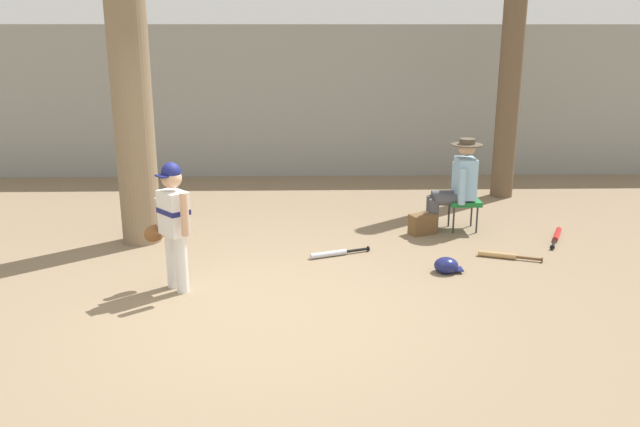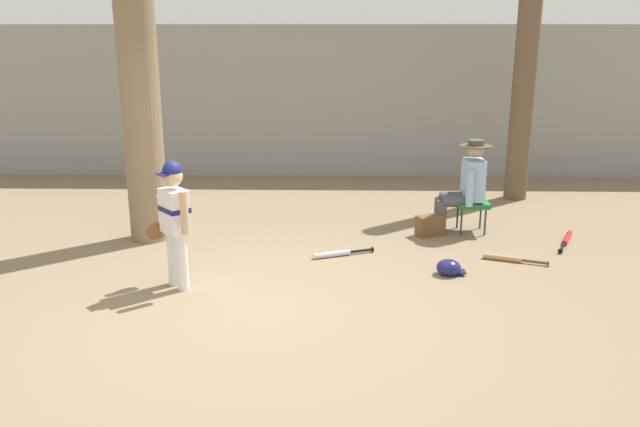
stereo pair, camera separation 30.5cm
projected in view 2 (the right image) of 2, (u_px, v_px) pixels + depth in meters
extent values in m
plane|color=#7F6B51|center=(257.00, 311.00, 6.06)|extent=(60.00, 60.00, 0.00)
cube|color=gray|center=(295.00, 101.00, 11.50)|extent=(18.00, 0.36, 2.61)
cone|color=#7F6B51|center=(151.00, 238.00, 8.19)|extent=(0.76, 0.76, 0.28)
cylinder|color=brown|center=(527.00, 53.00, 9.55)|extent=(0.34, 0.34, 4.39)
cone|color=brown|center=(514.00, 198.00, 10.14)|extent=(0.55, 0.55, 0.20)
cylinder|color=white|center=(182.00, 262.00, 6.50)|extent=(0.12, 0.12, 0.58)
cylinder|color=white|center=(173.00, 257.00, 6.64)|extent=(0.12, 0.12, 0.58)
cube|color=white|center=(175.00, 211.00, 6.43)|extent=(0.35, 0.36, 0.44)
cube|color=navy|center=(174.00, 209.00, 6.43)|extent=(0.36, 0.37, 0.05)
sphere|color=tan|center=(172.00, 176.00, 6.34)|extent=(0.20, 0.20, 0.20)
sphere|color=navy|center=(172.00, 170.00, 6.32)|extent=(0.19, 0.19, 0.19)
cube|color=navy|center=(164.00, 174.00, 6.27)|extent=(0.17, 0.17, 0.02)
cylinder|color=tan|center=(184.00, 213.00, 6.23)|extent=(0.11, 0.11, 0.42)
cylinder|color=tan|center=(162.00, 215.00, 6.58)|extent=(0.11, 0.11, 0.40)
ellipsoid|color=brown|center=(156.00, 231.00, 6.61)|extent=(0.24, 0.24, 0.18)
cube|color=#196B2D|center=(472.00, 203.00, 8.36)|extent=(0.41, 0.41, 0.06)
cylinder|color=#333338|center=(461.00, 221.00, 8.27)|extent=(0.02, 0.02, 0.38)
cylinder|color=#333338|center=(458.00, 214.00, 8.56)|extent=(0.02, 0.02, 0.38)
cylinder|color=#333338|center=(485.00, 221.00, 8.26)|extent=(0.02, 0.02, 0.38)
cylinder|color=#333338|center=(481.00, 214.00, 8.55)|extent=(0.02, 0.02, 0.38)
cylinder|color=#47474C|center=(441.00, 217.00, 8.32)|extent=(0.13, 0.13, 0.43)
cylinder|color=#47474C|center=(439.00, 213.00, 8.51)|extent=(0.13, 0.13, 0.43)
cylinder|color=#47474C|center=(458.00, 201.00, 8.25)|extent=(0.40, 0.16, 0.15)
cylinder|color=#47474C|center=(455.00, 197.00, 8.45)|extent=(0.40, 0.16, 0.15)
cube|color=#8CB7D8|center=(474.00, 180.00, 8.27)|extent=(0.25, 0.36, 0.52)
cylinder|color=#8CB7D8|center=(470.00, 188.00, 8.08)|extent=(0.09, 0.09, 0.46)
cylinder|color=#8CB7D8|center=(464.00, 180.00, 8.50)|extent=(0.09, 0.09, 0.46)
sphere|color=tan|center=(476.00, 149.00, 8.16)|extent=(0.22, 0.22, 0.22)
cylinder|color=#4C4233|center=(476.00, 146.00, 8.15)|extent=(0.40, 0.40, 0.02)
cylinder|color=#4C4233|center=(476.00, 143.00, 8.14)|extent=(0.20, 0.20, 0.09)
cube|color=brown|center=(430.00, 226.00, 8.27)|extent=(0.38, 0.30, 0.26)
cylinder|color=#B7BCC6|center=(332.00, 254.00, 7.50)|extent=(0.43, 0.22, 0.07)
cylinder|color=black|center=(361.00, 251.00, 7.62)|extent=(0.28, 0.14, 0.03)
cylinder|color=black|center=(373.00, 249.00, 7.67)|extent=(0.03, 0.06, 0.06)
cylinder|color=red|center=(567.00, 238.00, 8.09)|extent=(0.27, 0.46, 0.07)
cylinder|color=black|center=(562.00, 247.00, 7.75)|extent=(0.17, 0.30, 0.03)
cylinder|color=black|center=(560.00, 251.00, 7.61)|extent=(0.06, 0.04, 0.06)
cylinder|color=tan|center=(502.00, 258.00, 7.39)|extent=(0.42, 0.21, 0.07)
cylinder|color=brown|center=(535.00, 262.00, 7.26)|extent=(0.28, 0.13, 0.03)
cylinder|color=brown|center=(548.00, 263.00, 7.21)|extent=(0.03, 0.06, 0.06)
ellipsoid|color=navy|center=(449.00, 268.00, 6.95)|extent=(0.26, 0.24, 0.18)
cube|color=navy|center=(460.00, 271.00, 6.96)|extent=(0.11, 0.13, 0.02)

